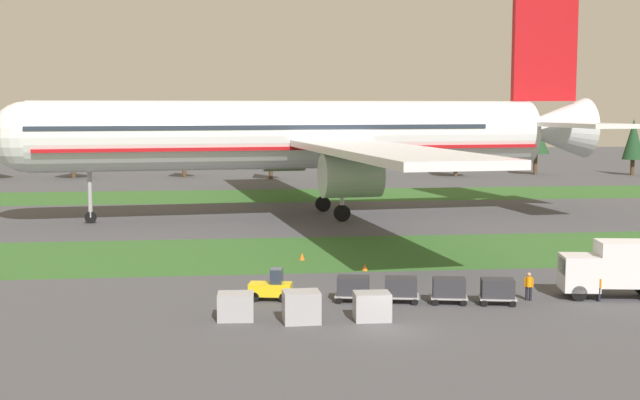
{
  "coord_description": "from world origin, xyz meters",
  "views": [
    {
      "loc": [
        -8.88,
        -44.21,
        11.87
      ],
      "look_at": [
        -0.37,
        27.98,
        4.0
      ],
      "focal_mm": 48.59,
      "sensor_mm": 36.0,
      "label": 1
    }
  ],
  "objects_px": {
    "cargo_dolly_third": "(449,288)",
    "baggage_tug": "(272,287)",
    "airliner": "(309,134)",
    "uld_container_1": "(301,307)",
    "ground_crew_marshaller": "(599,286)",
    "ground_crew_loader": "(529,285)",
    "uld_container_0": "(236,306)",
    "catering_truck": "(619,267)",
    "taxiway_marker_1": "(302,256)",
    "cargo_dolly_lead": "(353,287)",
    "uld_container_2": "(372,306)",
    "cargo_dolly_second": "(401,288)",
    "taxiway_marker_0": "(365,267)",
    "cargo_dolly_fourth": "(498,289)"
  },
  "relations": [
    {
      "from": "cargo_dolly_third",
      "to": "baggage_tug",
      "type": "bearing_deg",
      "value": 90.0
    },
    {
      "from": "airliner",
      "to": "uld_container_1",
      "type": "height_order",
      "value": "airliner"
    },
    {
      "from": "cargo_dolly_third",
      "to": "ground_crew_marshaller",
      "type": "bearing_deg",
      "value": -81.31
    },
    {
      "from": "ground_crew_loader",
      "to": "uld_container_0",
      "type": "xyz_separation_m",
      "value": [
        -18.0,
        -2.78,
        -0.18
      ]
    },
    {
      "from": "cargo_dolly_third",
      "to": "catering_truck",
      "type": "relative_size",
      "value": 0.34
    },
    {
      "from": "baggage_tug",
      "to": "taxiway_marker_1",
      "type": "height_order",
      "value": "baggage_tug"
    },
    {
      "from": "cargo_dolly_lead",
      "to": "catering_truck",
      "type": "height_order",
      "value": "catering_truck"
    },
    {
      "from": "uld_container_2",
      "to": "catering_truck",
      "type": "bearing_deg",
      "value": 13.04
    },
    {
      "from": "cargo_dolly_lead",
      "to": "ground_crew_loader",
      "type": "height_order",
      "value": "ground_crew_loader"
    },
    {
      "from": "cargo_dolly_second",
      "to": "uld_container_0",
      "type": "relative_size",
      "value": 1.23
    },
    {
      "from": "catering_truck",
      "to": "taxiway_marker_0",
      "type": "bearing_deg",
      "value": 62.42
    },
    {
      "from": "cargo_dolly_second",
      "to": "uld_container_2",
      "type": "xyz_separation_m",
      "value": [
        -2.51,
        -4.08,
        -0.14
      ]
    },
    {
      "from": "ground_crew_marshaller",
      "to": "uld_container_1",
      "type": "distance_m",
      "value": 18.85
    },
    {
      "from": "catering_truck",
      "to": "taxiway_marker_1",
      "type": "distance_m",
      "value": 24.1
    },
    {
      "from": "airliner",
      "to": "ground_crew_marshaller",
      "type": "distance_m",
      "value": 45.32
    },
    {
      "from": "cargo_dolly_lead",
      "to": "ground_crew_marshaller",
      "type": "height_order",
      "value": "ground_crew_marshaller"
    },
    {
      "from": "uld_container_2",
      "to": "uld_container_0",
      "type": "bearing_deg",
      "value": 172.82
    },
    {
      "from": "cargo_dolly_second",
      "to": "ground_crew_marshaller",
      "type": "bearing_deg",
      "value": -83.37
    },
    {
      "from": "cargo_dolly_fourth",
      "to": "uld_container_2",
      "type": "distance_m",
      "value": 8.7
    },
    {
      "from": "baggage_tug",
      "to": "taxiway_marker_1",
      "type": "bearing_deg",
      "value": -1.7
    },
    {
      "from": "cargo_dolly_fourth",
      "to": "taxiway_marker_1",
      "type": "distance_m",
      "value": 19.39
    },
    {
      "from": "cargo_dolly_second",
      "to": "airliner",
      "type": "bearing_deg",
      "value": 13.11
    },
    {
      "from": "cargo_dolly_fourth",
      "to": "airliner",
      "type": "bearing_deg",
      "value": 20.62
    },
    {
      "from": "uld_container_0",
      "to": "taxiway_marker_0",
      "type": "bearing_deg",
      "value": 54.57
    },
    {
      "from": "cargo_dolly_lead",
      "to": "uld_container_0",
      "type": "relative_size",
      "value": 1.23
    },
    {
      "from": "cargo_dolly_third",
      "to": "ground_crew_marshaller",
      "type": "relative_size",
      "value": 1.41
    },
    {
      "from": "baggage_tug",
      "to": "uld_container_2",
      "type": "xyz_separation_m",
      "value": [
        5.26,
        -5.66,
        -0.03
      ]
    },
    {
      "from": "catering_truck",
      "to": "uld_container_2",
      "type": "xyz_separation_m",
      "value": [
        -16.23,
        -3.76,
        -1.17
      ]
    },
    {
      "from": "cargo_dolly_third",
      "to": "ground_crew_loader",
      "type": "xyz_separation_m",
      "value": [
        5.09,
        0.23,
        0.03
      ]
    },
    {
      "from": "cargo_dolly_third",
      "to": "uld_container_1",
      "type": "relative_size",
      "value": 1.23
    },
    {
      "from": "baggage_tug",
      "to": "ground_crew_marshaller",
      "type": "bearing_deg",
      "value": -85.99
    },
    {
      "from": "cargo_dolly_second",
      "to": "cargo_dolly_fourth",
      "type": "height_order",
      "value": "same"
    },
    {
      "from": "cargo_dolly_lead",
      "to": "taxiway_marker_0",
      "type": "xyz_separation_m",
      "value": [
        2.41,
        9.84,
        -0.68
      ]
    },
    {
      "from": "ground_crew_loader",
      "to": "baggage_tug",
      "type": "bearing_deg",
      "value": 21.1
    },
    {
      "from": "airliner",
      "to": "catering_truck",
      "type": "height_order",
      "value": "airliner"
    },
    {
      "from": "cargo_dolly_second",
      "to": "cargo_dolly_third",
      "type": "bearing_deg",
      "value": -90.0
    },
    {
      "from": "cargo_dolly_second",
      "to": "uld_container_0",
      "type": "xyz_separation_m",
      "value": [
        -10.06,
        -3.13,
        -0.16
      ]
    },
    {
      "from": "baggage_tug",
      "to": "catering_truck",
      "type": "distance_m",
      "value": 21.61
    },
    {
      "from": "cargo_dolly_lead",
      "to": "ground_crew_marshaller",
      "type": "distance_m",
      "value": 15.04
    },
    {
      "from": "baggage_tug",
      "to": "catering_truck",
      "type": "relative_size",
      "value": 0.39
    },
    {
      "from": "taxiway_marker_1",
      "to": "ground_crew_marshaller",
      "type": "bearing_deg",
      "value": -44.41
    },
    {
      "from": "cargo_dolly_second",
      "to": "ground_crew_marshaller",
      "type": "xyz_separation_m",
      "value": [
        12.11,
        -1.03,
        0.03
      ]
    },
    {
      "from": "cargo_dolly_third",
      "to": "taxiway_marker_1",
      "type": "bearing_deg",
      "value": 36.45
    },
    {
      "from": "cargo_dolly_third",
      "to": "catering_truck",
      "type": "height_order",
      "value": "catering_truck"
    },
    {
      "from": "cargo_dolly_third",
      "to": "taxiway_marker_0",
      "type": "relative_size",
      "value": 5.06
    },
    {
      "from": "cargo_dolly_lead",
      "to": "cargo_dolly_second",
      "type": "distance_m",
      "value": 2.9
    },
    {
      "from": "airliner",
      "to": "uld_container_2",
      "type": "relative_size",
      "value": 40.14
    },
    {
      "from": "catering_truck",
      "to": "ground_crew_loader",
      "type": "bearing_deg",
      "value": 99.81
    },
    {
      "from": "cargo_dolly_second",
      "to": "ground_crew_marshaller",
      "type": "relative_size",
      "value": 1.41
    },
    {
      "from": "catering_truck",
      "to": "taxiway_marker_1",
      "type": "xyz_separation_m",
      "value": [
        -18.28,
        15.62,
        -1.67
      ]
    }
  ]
}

